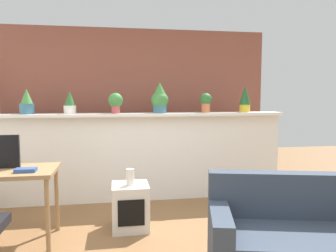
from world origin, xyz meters
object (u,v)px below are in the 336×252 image
(potted_plant_5, at_px, (245,98))
(potted_plant_2, at_px, (116,102))
(potted_plant_4, at_px, (206,102))
(potted_plant_1, at_px, (70,103))
(couch, at_px, (305,242))
(vase_on_shelf, at_px, (130,177))
(book_on_desk, at_px, (26,170))
(potted_plant_0, at_px, (27,103))
(potted_plant_3, at_px, (160,98))
(side_cube_shelf, at_px, (130,207))

(potted_plant_5, bearing_deg, potted_plant_2, -178.03)
(potted_plant_2, distance_m, potted_plant_4, 1.28)
(potted_plant_1, height_order, couch, potted_plant_1)
(vase_on_shelf, height_order, book_on_desk, book_on_desk)
(potted_plant_0, distance_m, vase_on_shelf, 1.81)
(potted_plant_0, distance_m, potted_plant_2, 1.15)
(potted_plant_3, xyz_separation_m, couch, (0.90, -2.14, -1.16))
(potted_plant_5, distance_m, book_on_desk, 3.09)
(potted_plant_4, bearing_deg, potted_plant_2, -177.62)
(potted_plant_1, relative_size, couch, 0.18)
(potted_plant_2, height_order, couch, potted_plant_2)
(potted_plant_0, bearing_deg, potted_plant_3, -0.36)
(potted_plant_3, bearing_deg, potted_plant_0, 179.64)
(couch, bearing_deg, potted_plant_0, 140.96)
(couch, bearing_deg, potted_plant_5, 80.64)
(potted_plant_0, height_order, book_on_desk, potted_plant_0)
(potted_plant_4, distance_m, book_on_desk, 2.57)
(potted_plant_5, height_order, couch, potted_plant_5)
(potted_plant_2, bearing_deg, potted_plant_0, 177.73)
(potted_plant_0, xyz_separation_m, potted_plant_2, (1.15, -0.05, 0.01))
(potted_plant_1, distance_m, potted_plant_3, 1.22)
(potted_plant_2, height_order, potted_plant_5, potted_plant_5)
(potted_plant_3, distance_m, potted_plant_4, 0.67)
(potted_plant_1, relative_size, potted_plant_2, 1.09)
(potted_plant_5, xyz_separation_m, book_on_desk, (-2.73, -1.29, -0.67))
(potted_plant_0, bearing_deg, potted_plant_5, 0.36)
(potted_plant_2, xyz_separation_m, book_on_desk, (-0.86, -1.23, -0.63))
(potted_plant_2, xyz_separation_m, potted_plant_4, (1.28, 0.05, -0.01))
(potted_plant_0, relative_size, potted_plant_2, 1.20)
(potted_plant_4, bearing_deg, couch, -83.80)
(potted_plant_0, height_order, vase_on_shelf, potted_plant_0)
(potted_plant_4, xyz_separation_m, book_on_desk, (-2.14, -1.28, -0.62))
(potted_plant_2, bearing_deg, potted_plant_5, 1.97)
(couch, bearing_deg, potted_plant_2, 125.60)
(potted_plant_4, height_order, side_cube_shelf, potted_plant_4)
(potted_plant_0, xyz_separation_m, couch, (2.66, -2.16, -1.10))
(potted_plant_0, bearing_deg, book_on_desk, -77.26)
(potted_plant_0, distance_m, potted_plant_4, 2.42)
(potted_plant_3, bearing_deg, potted_plant_2, -176.76)
(potted_plant_4, bearing_deg, potted_plant_3, -178.41)
(potted_plant_2, distance_m, vase_on_shelf, 1.25)
(potted_plant_0, xyz_separation_m, vase_on_shelf, (1.29, -0.99, -0.80))
(potted_plant_5, bearing_deg, side_cube_shelf, -150.04)
(potted_plant_5, height_order, book_on_desk, potted_plant_5)
(side_cube_shelf, height_order, couch, couch)
(potted_plant_2, height_order, vase_on_shelf, potted_plant_2)
(potted_plant_5, bearing_deg, vase_on_shelf, -149.67)
(potted_plant_3, height_order, vase_on_shelf, potted_plant_3)
(side_cube_shelf, relative_size, book_on_desk, 2.61)
(potted_plant_2, relative_size, book_on_desk, 1.45)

